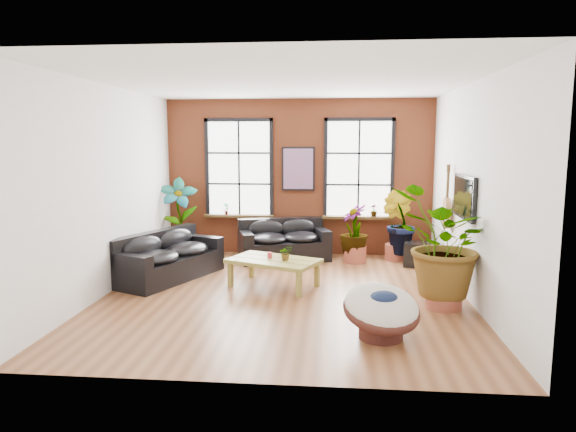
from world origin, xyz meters
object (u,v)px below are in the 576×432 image
at_px(sofa_left, 167,258).
at_px(coffee_table, 274,262).
at_px(papasan_chair, 381,310).
at_px(sofa_back, 284,241).

distance_m(sofa_left, coffee_table, 2.10).
bearing_deg(papasan_chair, sofa_back, 93.31).
height_order(sofa_back, sofa_left, sofa_back).
bearing_deg(coffee_table, sofa_back, 114.26).
bearing_deg(sofa_back, papasan_chair, -87.11).
distance_m(sofa_back, sofa_left, 2.69).
bearing_deg(coffee_table, papasan_chair, -30.35).
distance_m(sofa_back, coffee_table, 2.14).
distance_m(sofa_back, papasan_chair, 4.75).
bearing_deg(coffee_table, sofa_left, -166.82).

